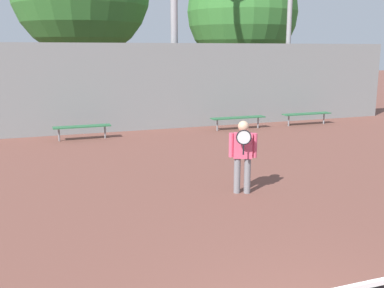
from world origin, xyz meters
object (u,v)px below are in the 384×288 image
Objects in this scene: bench_courtside_far at (82,127)px; bench_adjacent_court at (307,114)px; tree_dark_dense at (242,12)px; bench_courtside_near at (238,118)px; tennis_player at (243,152)px.

bench_courtside_far and bench_adjacent_court have the same top height.
bench_adjacent_court is 0.27× the size of tree_dark_dense.
bench_adjacent_court is (8.96, 0.00, 0.00)m from bench_courtside_far.
bench_courtside_near is 1.03× the size of bench_adjacent_court.
tree_dark_dense is at bearing 63.40° from bench_courtside_near.
bench_courtside_near is at bearing 180.00° from bench_adjacent_court.
bench_courtside_far is at bearing 133.56° from tennis_player.
bench_courtside_far is 12.60m from tree_dark_dense.
bench_courtside_far is 0.92× the size of bench_adjacent_court.
tennis_player is 0.20× the size of tree_dark_dense.
tree_dark_dense is at bearing 88.06° from tennis_player.
bench_courtside_near is (3.33, 7.11, -0.46)m from tennis_player.
tennis_player is at bearing -70.37° from bench_courtside_far.
tennis_player is 9.59m from bench_adjacent_court.
tennis_player reaches higher than bench_adjacent_court.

